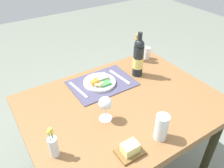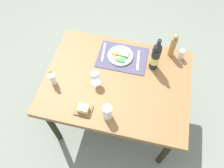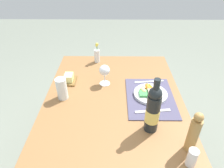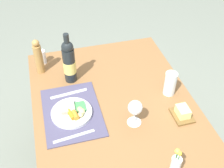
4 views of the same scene
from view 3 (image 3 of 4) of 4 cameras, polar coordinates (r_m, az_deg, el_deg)
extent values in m
plane|color=slate|center=(1.90, 0.40, -21.24)|extent=(8.00, 8.00, 0.00)
cube|color=brown|center=(1.38, 0.52, -4.72)|extent=(1.20, 0.91, 0.05)
cylinder|color=black|center=(2.05, 11.01, -3.30)|extent=(0.06, 0.06, 0.68)
cylinder|color=black|center=(2.05, -10.00, -3.17)|extent=(0.06, 0.06, 0.68)
cube|color=#44415B|center=(1.39, 10.60, -3.62)|extent=(0.43, 0.31, 0.01)
cylinder|color=silver|center=(1.40, 10.67, -2.73)|extent=(0.22, 0.22, 0.02)
cube|color=#A49986|center=(1.36, 11.62, -2.69)|extent=(0.09, 0.08, 0.03)
cylinder|color=orange|center=(1.41, 10.80, -1.17)|extent=(0.07, 0.04, 0.03)
cylinder|color=orange|center=(1.41, 10.00, -0.93)|extent=(0.06, 0.04, 0.03)
ellipsoid|color=#D6B572|center=(1.38, 8.91, -1.90)|extent=(0.03, 0.03, 0.02)
ellipsoid|color=#C5C175|center=(1.39, 8.47, -1.40)|extent=(0.04, 0.03, 0.03)
ellipsoid|color=tan|center=(1.41, 8.82, -0.96)|extent=(0.04, 0.03, 0.02)
cube|color=#3C8B47|center=(1.36, 8.78, -2.59)|extent=(0.07, 0.06, 0.02)
cube|color=silver|center=(1.28, 11.31, -7.37)|extent=(0.04, 0.22, 0.00)
cube|color=silver|center=(1.53, 10.30, 0.64)|extent=(0.04, 0.21, 0.00)
cube|color=brown|center=(1.55, -11.74, 0.85)|extent=(0.13, 0.10, 0.01)
cube|color=#E9E38B|center=(1.53, -11.87, 1.80)|extent=(0.08, 0.06, 0.05)
cylinder|color=black|center=(1.10, 11.23, -8.03)|extent=(0.07, 0.07, 0.23)
sphere|color=black|center=(1.02, 12.04, -2.68)|extent=(0.07, 0.07, 0.07)
cylinder|color=black|center=(1.00, 12.35, -0.60)|extent=(0.03, 0.03, 0.08)
cylinder|color=#EED466|center=(1.11, 11.17, -8.46)|extent=(0.08, 0.08, 0.08)
cylinder|color=#A87C41|center=(1.07, 21.61, -13.10)|extent=(0.05, 0.05, 0.19)
sphere|color=#A87C41|center=(0.99, 23.05, -8.48)|extent=(0.04, 0.04, 0.04)
cylinder|color=silver|center=(1.76, -4.14, 7.75)|extent=(0.05, 0.05, 0.11)
cylinder|color=#3F7233|center=(1.74, -4.16, 8.26)|extent=(0.00, 0.00, 0.15)
sphere|color=#E3E448|center=(1.71, -4.27, 10.54)|extent=(0.02, 0.02, 0.02)
cylinder|color=#3F7233|center=(1.75, -4.17, 8.58)|extent=(0.00, 0.00, 0.16)
sphere|color=yellow|center=(1.72, -4.28, 10.95)|extent=(0.02, 0.02, 0.02)
cylinder|color=#3F7233|center=(1.74, -3.99, 8.47)|extent=(0.00, 0.00, 0.16)
sphere|color=gold|center=(1.71, -4.10, 10.91)|extent=(0.02, 0.02, 0.02)
cylinder|color=white|center=(1.05, 21.39, -18.49)|extent=(0.05, 0.05, 0.10)
cylinder|color=silver|center=(1.36, -13.73, -1.37)|extent=(0.07, 0.07, 0.15)
cylinder|color=silver|center=(1.37, -13.56, -2.36)|extent=(0.06, 0.06, 0.08)
cylinder|color=white|center=(1.50, -1.95, 0.16)|extent=(0.08, 0.08, 0.00)
cylinder|color=white|center=(1.47, -1.98, 1.43)|extent=(0.01, 0.01, 0.08)
sphere|color=white|center=(1.44, -2.03, 3.83)|extent=(0.08, 0.08, 0.08)
camera|label=1|loc=(1.91, -31.68, 32.21)|focal=36.10mm
camera|label=2|loc=(1.48, -70.40, 46.25)|focal=35.36mm
camera|label=4|loc=(2.21, 11.68, 42.20)|focal=45.78mm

